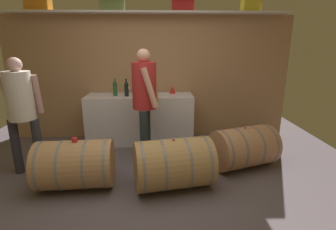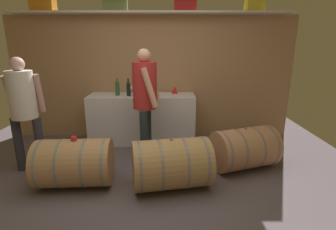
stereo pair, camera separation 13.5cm
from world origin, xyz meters
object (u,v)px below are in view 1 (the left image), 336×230
toolcase_olive (113,4)px  winemaker_pouring (21,105)px  wine_barrel_far (173,164)px  red_funnel (172,90)px  wine_bottle_green (115,88)px  wine_glass (127,88)px  tasting_cup (75,140)px  toolcase_red (183,1)px  wine_bottle_dark (126,89)px  work_cabinet (140,119)px  toolcase_orange (38,2)px  wine_barrel_near (75,164)px  toolcase_yellow (251,3)px  visitor_tasting (145,94)px  wine_barrel_flank (244,147)px

toolcase_olive → winemaker_pouring: size_ratio=0.25×
wine_barrel_far → red_funnel: bearing=76.5°
wine_bottle_green → red_funnel: 1.00m
wine_glass → tasting_cup: size_ratio=2.12×
toolcase_red → wine_barrel_far: 2.73m
winemaker_pouring → wine_bottle_dark: bearing=33.1°
toolcase_olive → work_cabinet: size_ratio=0.21×
winemaker_pouring → toolcase_olive: bearing=45.2°
toolcase_orange → wine_glass: bearing=2.2°
wine_glass → wine_barrel_far: 1.95m
wine_glass → wine_barrel_near: (-0.47, -1.65, -0.64)m
toolcase_red → toolcase_yellow: toolcase_red is taller
toolcase_red → winemaker_pouring: toolcase_red is taller
toolcase_red → tasting_cup: size_ratio=5.57×
wine_glass → red_funnel: 0.80m
visitor_tasting → tasting_cup: bearing=-40.8°
toolcase_orange → wine_glass: toolcase_orange is taller
wine_bottle_dark → winemaker_pouring: bearing=-141.4°
work_cabinet → wine_bottle_dark: 0.60m
toolcase_yellow → wine_barrel_near: 3.71m
wine_barrel_far → visitor_tasting: size_ratio=0.62×
wine_barrel_far → visitor_tasting: 1.14m
work_cabinet → wine_bottle_dark: size_ratio=6.21×
toolcase_orange → tasting_cup: bearing=-57.0°
wine_barrel_near → tasting_cup: 0.32m
toolcase_olive → visitor_tasting: toolcase_olive is taller
toolcase_orange → red_funnel: (2.19, -0.05, -1.44)m
wine_bottle_green → wine_bottle_dark: size_ratio=0.98×
toolcase_orange → visitor_tasting: (1.74, -0.91, -1.35)m
toolcase_yellow → toolcase_red: bearing=179.7°
toolcase_orange → wine_glass: (1.39, -0.04, -1.41)m
wine_barrel_near → visitor_tasting: visitor_tasting is taller
wine_bottle_dark → wine_barrel_near: (-0.48, -1.41, -0.68)m
winemaker_pouring → tasting_cup: bearing=-33.6°
visitor_tasting → wine_barrel_far: bearing=29.0°
wine_barrel_flank → work_cabinet: bearing=126.8°
wine_glass → wine_bottle_dark: bearing=-86.5°
toolcase_olive → wine_glass: toolcase_olive is taller
wine_glass → tasting_cup: bearing=-105.1°
toolcase_orange → wine_barrel_near: 2.82m
toolcase_orange → wine_glass: 1.98m
visitor_tasting → wine_barrel_flank: bearing=82.5°
wine_barrel_near → winemaker_pouring: bearing=147.8°
wine_bottle_dark → wine_barrel_far: wine_bottle_dark is taller
wine_barrel_flank → winemaker_pouring: 3.06m
wine_barrel_far → tasting_cup: 1.21m
red_funnel → toolcase_orange: bearing=178.6°
red_funnel → winemaker_pouring: size_ratio=0.08×
wine_bottle_green → wine_barrel_near: size_ratio=0.31×
toolcase_olive → red_funnel: toolcase_olive is taller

